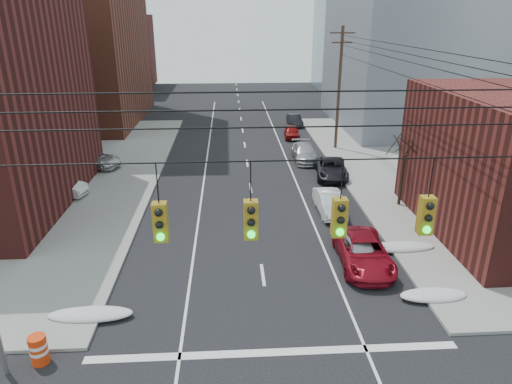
{
  "coord_description": "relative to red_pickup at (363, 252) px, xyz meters",
  "views": [
    {
      "loc": [
        -1.49,
        -7.18,
        11.77
      ],
      "look_at": [
        -0.12,
        15.44,
        3.0
      ],
      "focal_mm": 32.0,
      "sensor_mm": 36.0,
      "label": 1
    }
  ],
  "objects": [
    {
      "name": "building_brick_far",
      "position": [
        -31.11,
        61.33,
        5.28
      ],
      "size": [
        22.0,
        18.0,
        12.0
      ],
      "primitive_type": "cube",
      "color": "#511B18",
      "rests_on": "ground"
    },
    {
      "name": "building_office",
      "position": [
        16.89,
        31.33,
        11.78
      ],
      "size": [
        22.0,
        20.0,
        25.0
      ],
      "primitive_type": "cube",
      "color": "gray",
      "rests_on": "ground"
    },
    {
      "name": "building_glass",
      "position": [
        18.89,
        57.33,
        10.28
      ],
      "size": [
        20.0,
        18.0,
        22.0
      ],
      "primitive_type": "cube",
      "color": "gray",
      "rests_on": "ground"
    },
    {
      "name": "utility_pole_far",
      "position": [
        3.39,
        21.33,
        5.06
      ],
      "size": [
        2.2,
        0.28,
        11.0
      ],
      "color": "#473323",
      "rests_on": "ground"
    },
    {
      "name": "traffic_signals",
      "position": [
        -5.01,
        -9.7,
        6.45
      ],
      "size": [
        17.0,
        0.42,
        2.02
      ],
      "color": "black",
      "rests_on": "ground"
    },
    {
      "name": "bare_tree",
      "position": [
        4.48,
        7.33,
        1.6
      ],
      "size": [
        2.09,
        2.2,
        4.93
      ],
      "color": "black",
      "rests_on": "ground"
    },
    {
      "name": "snow_nw",
      "position": [
        -12.51,
        -3.67,
        -0.51
      ],
      "size": [
        3.5,
        1.08,
        0.42
      ],
      "primitive_type": "ellipsoid",
      "color": "silver",
      "rests_on": "ground"
    },
    {
      "name": "snow_ne",
      "position": [
        2.29,
        -3.17,
        -0.51
      ],
      "size": [
        3.0,
        1.08,
        0.42
      ],
      "primitive_type": "ellipsoid",
      "color": "silver",
      "rests_on": "ground"
    },
    {
      "name": "snow_east_far",
      "position": [
        2.29,
        1.33,
        -0.51
      ],
      "size": [
        4.0,
        1.08,
        0.42
      ],
      "primitive_type": "ellipsoid",
      "color": "silver",
      "rests_on": "ground"
    },
    {
      "name": "red_pickup",
      "position": [
        0.0,
        0.0,
        0.0
      ],
      "size": [
        2.64,
        5.3,
        1.44
      ],
      "primitive_type": "imported",
      "rotation": [
        0.0,
        0.0,
        -0.05
      ],
      "color": "maroon",
      "rests_on": "ground"
    },
    {
      "name": "parked_car_a",
      "position": [
        -0.21,
        0.18,
        -0.01
      ],
      "size": [
        1.84,
        4.22,
        1.42
      ],
      "primitive_type": "imported",
      "rotation": [
        0.0,
        0.0,
        0.04
      ],
      "color": "#ACABB0",
      "rests_on": "ground"
    },
    {
      "name": "parked_car_b",
      "position": [
        -0.31,
        6.6,
        -0.05
      ],
      "size": [
        1.51,
        4.13,
        1.35
      ],
      "primitive_type": "imported",
      "rotation": [
        0.0,
        0.0,
        0.02
      ],
      "color": "silver",
      "rests_on": "ground"
    },
    {
      "name": "parked_car_c",
      "position": [
        1.29,
        13.43,
        -0.03
      ],
      "size": [
        2.93,
        5.25,
        1.39
      ],
      "primitive_type": "imported",
      "rotation": [
        0.0,
        0.0,
        -0.13
      ],
      "color": "black",
      "rests_on": "ground"
    },
    {
      "name": "parked_car_d",
      "position": [
        -0.08,
        17.87,
        -0.02
      ],
      "size": [
        1.98,
        4.83,
        1.4
      ],
      "primitive_type": "imported",
      "rotation": [
        0.0,
        0.0,
        -0.0
      ],
      "color": "#A4A3A8",
      "rests_on": "ground"
    },
    {
      "name": "parked_car_e",
      "position": [
        -0.16,
        25.81,
        -0.1
      ],
      "size": [
        1.73,
        3.75,
        1.25
      ],
      "primitive_type": "imported",
      "rotation": [
        0.0,
        0.0,
        -0.07
      ],
      "color": "maroon",
      "rests_on": "ground"
    },
    {
      "name": "parked_car_f",
      "position": [
        0.93,
        31.41,
        -0.11
      ],
      "size": [
        1.55,
        3.8,
        1.23
      ],
      "primitive_type": "imported",
      "rotation": [
        0.0,
        0.0,
        0.07
      ],
      "color": "black",
      "rests_on": "ground"
    },
    {
      "name": "lot_car_a",
      "position": [
        -18.56,
        10.23,
        0.12
      ],
      "size": [
        4.43,
        2.34,
        1.39
      ],
      "primitive_type": "imported",
      "rotation": [
        0.0,
        0.0,
        1.35
      ],
      "color": "silver",
      "rests_on": "sidewalk_nw"
    },
    {
      "name": "lot_car_b",
      "position": [
        -17.83,
        16.6,
        0.11
      ],
      "size": [
        5.43,
        4.01,
        1.37
      ],
      "primitive_type": "imported",
      "rotation": [
        0.0,
        0.0,
        1.17
      ],
      "color": "#B4B4B9",
      "rests_on": "sidewalk_nw"
    },
    {
      "name": "lot_car_d",
      "position": [
        -23.09,
        16.76,
        0.12
      ],
      "size": [
        4.29,
        2.35,
        1.38
      ],
      "primitive_type": "imported",
      "rotation": [
        0.0,
        0.0,
        1.75
      ],
      "color": "#BABABF",
      "rests_on": "sidewalk_nw"
    },
    {
      "name": "construction_barrel",
      "position": [
        -13.61,
        -6.17,
        -0.14
      ],
      "size": [
        0.85,
        0.85,
        1.13
      ],
      "rotation": [
        0.0,
        0.0,
        0.41
      ],
      "color": "red",
      "rests_on": "ground"
    }
  ]
}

